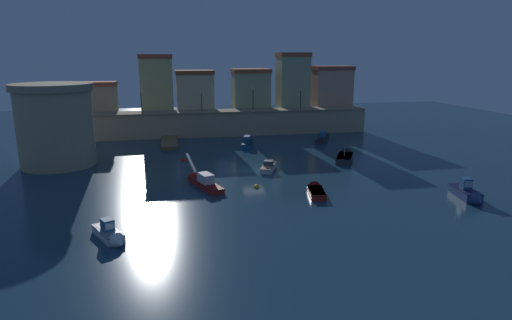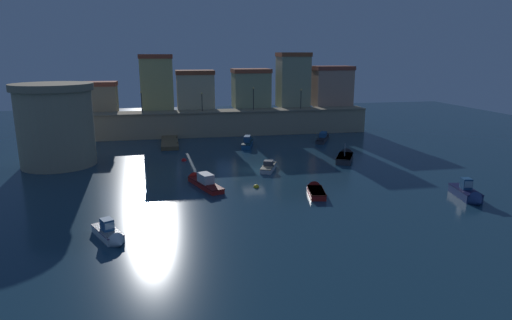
{
  "view_description": "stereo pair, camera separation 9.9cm",
  "coord_description": "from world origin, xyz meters",
  "px_view_note": "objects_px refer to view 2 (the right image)",
  "views": [
    {
      "loc": [
        -9.4,
        -48.46,
        13.21
      ],
      "look_at": [
        0.0,
        -1.27,
        1.54
      ],
      "focal_mm": 30.8,
      "sensor_mm": 36.0,
      "label": 1
    },
    {
      "loc": [
        -9.3,
        -48.48,
        13.21
      ],
      "look_at": [
        0.0,
        -1.27,
        1.54
      ],
      "focal_mm": 30.8,
      "sensor_mm": 36.0,
      "label": 2
    }
  ],
  "objects_px": {
    "moored_boat_3": "(323,137)",
    "moored_boat_4": "(202,181)",
    "quay_lamp_2": "(253,95)",
    "moored_boat_7": "(346,156)",
    "moored_boat_5": "(315,190)",
    "mooring_buoy_1": "(184,161)",
    "mooring_buoy_0": "(256,187)",
    "quay_lamp_0": "(141,98)",
    "quay_lamp_1": "(202,98)",
    "moored_boat_0": "(248,142)",
    "fortress_tower": "(56,125)",
    "quay_lamp_3": "(301,95)",
    "moored_boat_1": "(111,234)",
    "moored_boat_2": "(469,194)",
    "moored_boat_6": "(269,166)"
  },
  "relations": [
    {
      "from": "moored_boat_7",
      "to": "quay_lamp_3",
      "type": "bearing_deg",
      "value": 27.53
    },
    {
      "from": "quay_lamp_0",
      "to": "mooring_buoy_1",
      "type": "xyz_separation_m",
      "value": [
        5.83,
        -17.31,
        -6.36
      ]
    },
    {
      "from": "quay_lamp_0",
      "to": "moored_boat_6",
      "type": "bearing_deg",
      "value": -56.19
    },
    {
      "from": "quay_lamp_0",
      "to": "moored_boat_5",
      "type": "xyz_separation_m",
      "value": [
        17.88,
        -33.32,
        -6.05
      ]
    },
    {
      "from": "fortress_tower",
      "to": "quay_lamp_1",
      "type": "bearing_deg",
      "value": 41.58
    },
    {
      "from": "quay_lamp_3",
      "to": "moored_boat_5",
      "type": "xyz_separation_m",
      "value": [
        -8.49,
        -33.32,
        -6.02
      ]
    },
    {
      "from": "quay_lamp_2",
      "to": "moored_boat_1",
      "type": "xyz_separation_m",
      "value": [
        -18.44,
        -40.9,
        -6.16
      ]
    },
    {
      "from": "moored_boat_3",
      "to": "moored_boat_4",
      "type": "bearing_deg",
      "value": 163.64
    },
    {
      "from": "quay_lamp_2",
      "to": "moored_boat_4",
      "type": "distance_m",
      "value": 31.03
    },
    {
      "from": "fortress_tower",
      "to": "mooring_buoy_0",
      "type": "bearing_deg",
      "value": -32.16
    },
    {
      "from": "fortress_tower",
      "to": "moored_boat_4",
      "type": "distance_m",
      "value": 20.71
    },
    {
      "from": "moored_boat_5",
      "to": "mooring_buoy_0",
      "type": "bearing_deg",
      "value": 70.72
    },
    {
      "from": "quay_lamp_2",
      "to": "mooring_buoy_0",
      "type": "height_order",
      "value": "quay_lamp_2"
    },
    {
      "from": "fortress_tower",
      "to": "moored_boat_3",
      "type": "distance_m",
      "value": 38.43
    },
    {
      "from": "moored_boat_2",
      "to": "mooring_buoy_0",
      "type": "xyz_separation_m",
      "value": [
        -18.66,
        7.55,
        -0.52
      ]
    },
    {
      "from": "quay_lamp_0",
      "to": "mooring_buoy_1",
      "type": "relative_size",
      "value": 5.22
    },
    {
      "from": "moored_boat_4",
      "to": "moored_boat_7",
      "type": "height_order",
      "value": "moored_boat_7"
    },
    {
      "from": "mooring_buoy_1",
      "to": "moored_boat_7",
      "type": "bearing_deg",
      "value": -9.36
    },
    {
      "from": "quay_lamp_2",
      "to": "quay_lamp_3",
      "type": "bearing_deg",
      "value": -0.0
    },
    {
      "from": "moored_boat_0",
      "to": "moored_boat_1",
      "type": "height_order",
      "value": "moored_boat_0"
    },
    {
      "from": "quay_lamp_3",
      "to": "mooring_buoy_0",
      "type": "height_order",
      "value": "quay_lamp_3"
    },
    {
      "from": "fortress_tower",
      "to": "quay_lamp_0",
      "type": "distance_m",
      "value": 18.99
    },
    {
      "from": "quay_lamp_1",
      "to": "fortress_tower",
      "type": "bearing_deg",
      "value": -138.42
    },
    {
      "from": "moored_boat_7",
      "to": "mooring_buoy_0",
      "type": "relative_size",
      "value": 9.86
    },
    {
      "from": "fortress_tower",
      "to": "quay_lamp_0",
      "type": "xyz_separation_m",
      "value": [
        9.13,
        16.59,
        1.37
      ]
    },
    {
      "from": "quay_lamp_3",
      "to": "moored_boat_1",
      "type": "height_order",
      "value": "quay_lamp_3"
    },
    {
      "from": "quay_lamp_1",
      "to": "moored_boat_0",
      "type": "relative_size",
      "value": 0.49
    },
    {
      "from": "fortress_tower",
      "to": "quay_lamp_1",
      "type": "relative_size",
      "value": 3.26
    },
    {
      "from": "moored_boat_1",
      "to": "moored_boat_3",
      "type": "distance_m",
      "value": 43.74
    },
    {
      "from": "moored_boat_2",
      "to": "moored_boat_5",
      "type": "relative_size",
      "value": 1.17
    },
    {
      "from": "moored_boat_6",
      "to": "moored_boat_7",
      "type": "height_order",
      "value": "moored_boat_7"
    },
    {
      "from": "moored_boat_4",
      "to": "moored_boat_3",
      "type": "bearing_deg",
      "value": -64.78
    },
    {
      "from": "moored_boat_3",
      "to": "moored_boat_5",
      "type": "height_order",
      "value": "moored_boat_3"
    },
    {
      "from": "moored_boat_3",
      "to": "moored_boat_6",
      "type": "xyz_separation_m",
      "value": [
        -12.34,
        -15.78,
        -0.07
      ]
    },
    {
      "from": "moored_boat_4",
      "to": "mooring_buoy_1",
      "type": "bearing_deg",
      "value": -12.76
    },
    {
      "from": "moored_boat_4",
      "to": "moored_boat_6",
      "type": "relative_size",
      "value": 1.45
    },
    {
      "from": "quay_lamp_0",
      "to": "moored_boat_0",
      "type": "height_order",
      "value": "quay_lamp_0"
    },
    {
      "from": "moored_boat_5",
      "to": "mooring_buoy_1",
      "type": "bearing_deg",
      "value": 47.84
    },
    {
      "from": "quay_lamp_2",
      "to": "moored_boat_7",
      "type": "xyz_separation_m",
      "value": [
        8.08,
        -20.67,
        -6.17
      ]
    },
    {
      "from": "quay_lamp_2",
      "to": "moored_boat_3",
      "type": "distance_m",
      "value": 13.79
    },
    {
      "from": "quay_lamp_2",
      "to": "moored_boat_0",
      "type": "bearing_deg",
      "value": -105.67
    },
    {
      "from": "moored_boat_4",
      "to": "moored_boat_1",
      "type": "bearing_deg",
      "value": 128.66
    },
    {
      "from": "quay_lamp_0",
      "to": "quay_lamp_1",
      "type": "xyz_separation_m",
      "value": [
        9.58,
        0.0,
        -0.22
      ]
    },
    {
      "from": "moored_boat_1",
      "to": "mooring_buoy_1",
      "type": "height_order",
      "value": "moored_boat_1"
    },
    {
      "from": "moored_boat_2",
      "to": "quay_lamp_1",
      "type": "bearing_deg",
      "value": -139.17
    },
    {
      "from": "mooring_buoy_1",
      "to": "quay_lamp_3",
      "type": "bearing_deg",
      "value": 40.12
    },
    {
      "from": "mooring_buoy_1",
      "to": "moored_boat_2",
      "type": "bearing_deg",
      "value": -38.86
    },
    {
      "from": "mooring_buoy_1",
      "to": "mooring_buoy_0",
      "type": "bearing_deg",
      "value": -62.32
    },
    {
      "from": "quay_lamp_2",
      "to": "moored_boat_4",
      "type": "height_order",
      "value": "quay_lamp_2"
    },
    {
      "from": "fortress_tower",
      "to": "moored_boat_2",
      "type": "distance_m",
      "value": 45.87
    }
  ]
}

